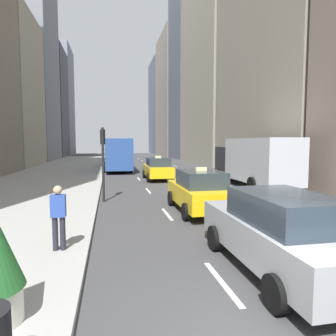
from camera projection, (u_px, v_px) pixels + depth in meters
name	position (u px, v px, depth m)	size (l,w,h in m)	color
sidewalk_left	(63.00, 171.00, 29.30)	(8.00, 66.00, 0.15)	#9E9E99
lane_markings	(166.00, 174.00, 27.22)	(5.72, 56.00, 0.01)	white
building_row_left	(5.00, 41.00, 34.13)	(6.00, 78.14, 36.23)	#A89E89
building_row_right	(202.00, 63.00, 46.71)	(6.00, 83.88, 36.31)	gray
taxi_lead	(158.00, 169.00, 23.11)	(2.02, 4.40, 1.87)	yellow
taxi_second	(199.00, 191.00, 12.40)	(2.02, 4.40, 1.87)	yellow
sedan_black_near	(279.00, 232.00, 6.56)	(2.02, 4.84, 1.80)	#9EA0A5
city_bus	(118.00, 153.00, 32.09)	(2.80, 11.61, 3.25)	#2D519E
box_truck	(254.00, 161.00, 19.52)	(2.58, 8.40, 3.15)	#262628
pedestrian_near_curb	(58.00, 214.00, 7.52)	(0.36, 0.22, 1.65)	#23232D
traffic_light_pole	(103.00, 152.00, 14.47)	(0.24, 0.42, 3.60)	black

